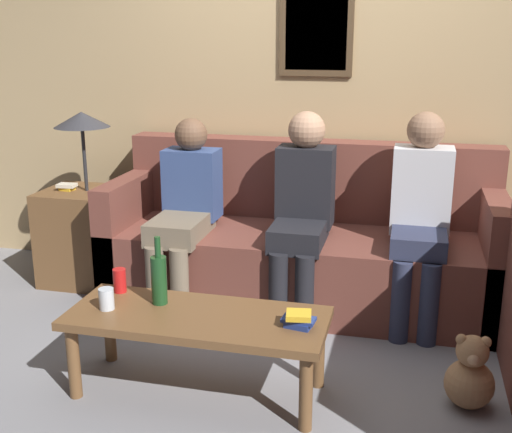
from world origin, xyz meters
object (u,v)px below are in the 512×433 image
Objects in this scene: wine_bottle at (159,278)px; drinking_glass at (106,299)px; coffee_table at (197,325)px; person_left at (185,205)px; person_right at (420,210)px; teddy_bear at (470,376)px; couch_main at (301,248)px; person_middle at (302,205)px.

wine_bottle is 0.26m from drinking_glass.
coffee_table is 1.05× the size of person_left.
person_right reaches higher than coffee_table.
coffee_table is at bearing 5.60° from drinking_glass.
person_left is 1.94m from teddy_bear.
person_left reaches higher than drinking_glass.
coffee_table is 1.51m from person_right.
wine_bottle is at bearing -77.87° from person_left.
couch_main is 7.18× the size of wine_bottle.
person_left is (-0.20, 0.94, 0.11)m from wine_bottle.
teddy_bear is (1.26, 0.18, -0.19)m from coffee_table.
person_middle is at bearing 55.72° from drinking_glass.
coffee_table is at bearing -102.53° from couch_main.
couch_main reaches higher than teddy_bear.
drinking_glass is (-0.44, -0.04, 0.11)m from coffee_table.
person_middle is at bearing 137.11° from teddy_bear.
person_middle is at bearing 2.77° from person_left.
person_right is 3.47× the size of teddy_bear.
coffee_table is 1.28m from teddy_bear.
drinking_glass is at bearing -174.40° from coffee_table.
person_left is 3.25× the size of teddy_bear.
couch_main reaches higher than wine_bottle.
couch_main is at bearing 166.36° from person_right.
coffee_table is at bearing -132.89° from person_right.
person_right is at bearing 105.96° from teddy_bear.
wine_bottle is 0.29× the size of person_left.
couch_main reaches higher than coffee_table.
couch_main is at bearing 18.38° from person_left.
couch_main is 1.48m from drinking_glass.
person_left is at bearing -177.71° from person_right.
teddy_bear is at bearing -74.04° from person_right.
drinking_glass is at bearing -172.66° from teddy_bear.
drinking_glass is at bearing -118.94° from couch_main.
wine_bottle is 3.29× the size of drinking_glass.
wine_bottle reaches higher than teddy_bear.
drinking_glass is 0.29× the size of teddy_bear.
person_left is at bearing 112.35° from coffee_table.
person_middle is 1.40m from teddy_bear.
person_right is (0.69, 0.02, 0.01)m from person_middle.
wine_bottle reaches higher than coffee_table.
person_left reaches higher than wine_bottle.
person_right is (1.42, 0.06, 0.05)m from person_left.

